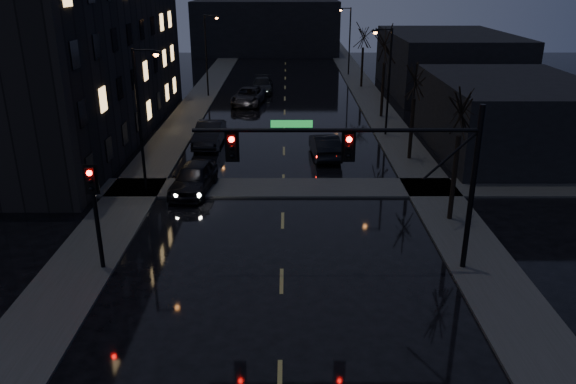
{
  "coord_description": "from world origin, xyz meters",
  "views": [
    {
      "loc": [
        0.23,
        -11.83,
        11.52
      ],
      "look_at": [
        0.26,
        9.7,
        3.2
      ],
      "focal_mm": 35.0,
      "sensor_mm": 36.0,
      "label": 1
    }
  ],
  "objects_px": {
    "oncoming_car_a": "(194,178)",
    "oncoming_car_d": "(262,85)",
    "lead_car": "(325,146)",
    "oncoming_car_c": "(249,96)",
    "oncoming_car_b": "(209,134)"
  },
  "relations": [
    {
      "from": "oncoming_car_c",
      "to": "oncoming_car_b",
      "type": "bearing_deg",
      "value": -90.53
    },
    {
      "from": "oncoming_car_d",
      "to": "lead_car",
      "type": "xyz_separation_m",
      "value": [
        5.16,
        -22.56,
        0.02
      ]
    },
    {
      "from": "oncoming_car_a",
      "to": "oncoming_car_c",
      "type": "height_order",
      "value": "oncoming_car_a"
    },
    {
      "from": "oncoming_car_d",
      "to": "lead_car",
      "type": "relative_size",
      "value": 1.11
    },
    {
      "from": "oncoming_car_a",
      "to": "oncoming_car_d",
      "type": "xyz_separation_m",
      "value": [
        2.68,
        29.12,
        -0.06
      ]
    },
    {
      "from": "oncoming_car_c",
      "to": "oncoming_car_d",
      "type": "xyz_separation_m",
      "value": [
        1.06,
        5.89,
        -0.03
      ]
    },
    {
      "from": "oncoming_car_a",
      "to": "oncoming_car_c",
      "type": "bearing_deg",
      "value": 92.81
    },
    {
      "from": "oncoming_car_b",
      "to": "oncoming_car_c",
      "type": "xyz_separation_m",
      "value": [
        1.95,
        13.88,
        -0.04
      ]
    },
    {
      "from": "oncoming_car_d",
      "to": "oncoming_car_b",
      "type": "bearing_deg",
      "value": -98.97
    },
    {
      "from": "oncoming_car_a",
      "to": "oncoming_car_d",
      "type": "bearing_deg",
      "value": 91.54
    },
    {
      "from": "oncoming_car_a",
      "to": "lead_car",
      "type": "bearing_deg",
      "value": 46.71
    },
    {
      "from": "oncoming_car_b",
      "to": "oncoming_car_a",
      "type": "bearing_deg",
      "value": -86.13
    },
    {
      "from": "oncoming_car_c",
      "to": "oncoming_car_d",
      "type": "distance_m",
      "value": 5.98
    },
    {
      "from": "oncoming_car_b",
      "to": "oncoming_car_d",
      "type": "bearing_deg",
      "value": 83.25
    },
    {
      "from": "oncoming_car_d",
      "to": "lead_car",
      "type": "bearing_deg",
      "value": -77.43
    }
  ]
}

